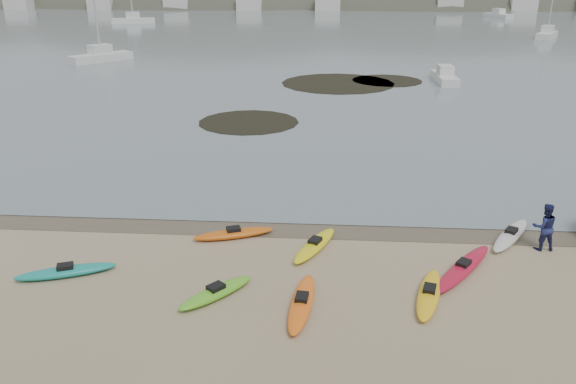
{
  "coord_description": "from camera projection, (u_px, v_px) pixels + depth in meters",
  "views": [
    {
      "loc": [
        1.56,
        -22.13,
        10.21
      ],
      "look_at": [
        0.0,
        0.0,
        1.5
      ],
      "focal_mm": 35.0,
      "sensor_mm": 36.0,
      "label": 1
    }
  ],
  "objects": [
    {
      "name": "far_hills",
      "position": [
        431.0,
        48.0,
        207.72
      ],
      "size": [
        550.0,
        135.0,
        80.0
      ],
      "color": "#384235",
      "rests_on": "ground"
    },
    {
      "name": "person_east",
      "position": [
        544.0,
        227.0,
        21.85
      ],
      "size": [
        0.97,
        0.77,
        1.93
      ],
      "primitive_type": "imported",
      "rotation": [
        0.0,
        0.0,
        3.19
      ],
      "color": "navy",
      "rests_on": "ground"
    },
    {
      "name": "far_town",
      "position": [
        345.0,
        3.0,
        157.89
      ],
      "size": [
        199.0,
        5.0,
        4.0
      ],
      "color": "beige",
      "rests_on": "ground"
    },
    {
      "name": "kayaks",
      "position": [
        328.0,
        265.0,
        20.61
      ],
      "size": [
        19.99,
        9.29,
        0.34
      ],
      "color": "#B9132F",
      "rests_on": "ground"
    },
    {
      "name": "kelp_mats",
      "position": [
        333.0,
        90.0,
        51.97
      ],
      "size": [
        18.77,
        24.97,
        0.04
      ],
      "color": "black",
      "rests_on": "water"
    },
    {
      "name": "wet_sand",
      "position": [
        288.0,
        227.0,
        24.11
      ],
      "size": [
        60.0,
        60.0,
        0.0
      ],
      "primitive_type": "plane",
      "color": "brown",
      "rests_on": "ground"
    },
    {
      "name": "ground",
      "position": [
        288.0,
        224.0,
        24.39
      ],
      "size": [
        600.0,
        600.0,
        0.0
      ],
      "primitive_type": "plane",
      "color": "tan",
      "rests_on": "ground"
    },
    {
      "name": "moored_boats",
      "position": [
        330.0,
        29.0,
        101.58
      ],
      "size": [
        89.07,
        93.29,
        1.25
      ],
      "color": "silver",
      "rests_on": "ground"
    }
  ]
}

